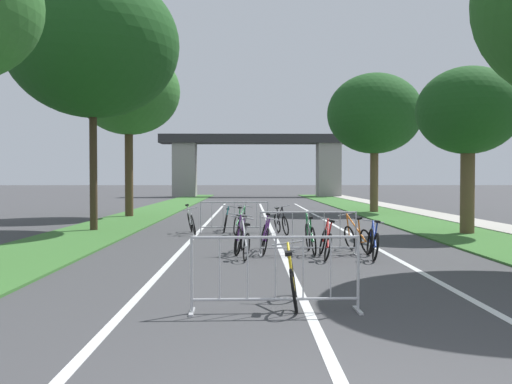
% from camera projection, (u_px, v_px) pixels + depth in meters
% --- Properties ---
extents(grass_verge_left, '(2.91, 62.64, 0.05)m').
position_uv_depth(grass_verge_left, '(150.00, 212.00, 29.29)').
color(grass_verge_left, '#386B2D').
rests_on(grass_verge_left, ground).
extents(grass_verge_right, '(2.91, 62.64, 0.05)m').
position_uv_depth(grass_verge_right, '(377.00, 212.00, 29.45)').
color(grass_verge_right, '#386B2D').
rests_on(grass_verge_right, ground).
extents(sidewalk_path_right, '(1.63, 62.64, 0.08)m').
position_uv_depth(sidewalk_path_right, '(419.00, 212.00, 29.48)').
color(sidewalk_path_right, '#ADA89E').
rests_on(sidewalk_path_right, ground).
extents(lane_stripe_center, '(0.14, 36.24, 0.01)m').
position_uv_depth(lane_stripe_center, '(269.00, 224.00, 21.87)').
color(lane_stripe_center, silver).
rests_on(lane_stripe_center, ground).
extents(lane_stripe_right_lane, '(0.14, 36.24, 0.01)m').
position_uv_depth(lane_stripe_right_lane, '(333.00, 224.00, 21.90)').
color(lane_stripe_right_lane, silver).
rests_on(lane_stripe_right_lane, ground).
extents(lane_stripe_left_lane, '(0.14, 36.24, 0.01)m').
position_uv_depth(lane_stripe_left_lane, '(205.00, 225.00, 21.83)').
color(lane_stripe_left_lane, silver).
rests_on(lane_stripe_left_lane, ground).
extents(overpass_bridge, '(19.44, 2.89, 6.25)m').
position_uv_depth(overpass_bridge, '(257.00, 156.00, 55.40)').
color(overpass_bridge, '#2D2D30').
rests_on(overpass_bridge, ground).
extents(tree_left_pine_far, '(5.96, 5.96, 9.01)m').
position_uv_depth(tree_left_pine_far, '(93.00, 44.00, 18.96)').
color(tree_left_pine_far, '#3D2D1E').
rests_on(tree_left_pine_far, ground).
extents(tree_left_oak_near, '(4.85, 4.85, 8.03)m').
position_uv_depth(tree_left_oak_near, '(129.00, 92.00, 25.98)').
color(tree_left_oak_near, '#4C3823').
rests_on(tree_left_oak_near, ground).
extents(tree_right_pine_near, '(3.34, 3.34, 5.47)m').
position_uv_depth(tree_right_pine_near, '(468.00, 112.00, 17.88)').
color(tree_right_pine_near, brown).
rests_on(tree_right_pine_near, ground).
extents(tree_right_oak_mid, '(5.06, 5.06, 7.47)m').
position_uv_depth(tree_right_oak_mid, '(374.00, 114.00, 29.46)').
color(tree_right_oak_mid, brown).
rests_on(tree_right_oak_mid, ground).
extents(crowd_barrier_nearest, '(2.35, 0.50, 1.05)m').
position_uv_depth(crowd_barrier_nearest, '(275.00, 274.00, 7.51)').
color(crowd_barrier_nearest, '#ADADB2').
rests_on(crowd_barrier_nearest, ground).
extents(crowd_barrier_second, '(2.35, 0.46, 1.05)m').
position_uv_depth(crowd_barrier_second, '(308.00, 234.00, 13.11)').
color(crowd_barrier_second, '#ADADB2').
rests_on(crowd_barrier_second, ground).
extents(crowd_barrier_third, '(2.35, 0.47, 1.05)m').
position_uv_depth(crowd_barrier_third, '(234.00, 217.00, 18.67)').
color(crowd_barrier_third, '#ADADB2').
rests_on(crowd_barrier_third, ground).
extents(bicycle_purple_0, '(0.50, 1.72, 0.97)m').
position_uv_depth(bicycle_purple_0, '(265.00, 237.00, 13.63)').
color(bicycle_purple_0, black).
rests_on(bicycle_purple_0, ground).
extents(bicycle_green_1, '(0.66, 1.72, 0.93)m').
position_uv_depth(bicycle_green_1, '(240.00, 222.00, 18.31)').
color(bicycle_green_1, black).
rests_on(bicycle_green_1, ground).
extents(bicycle_silver_2, '(0.55, 1.67, 0.95)m').
position_uv_depth(bicycle_silver_2, '(243.00, 242.00, 12.69)').
color(bicycle_silver_2, black).
rests_on(bicycle_silver_2, ground).
extents(bicycle_teal_3, '(0.50, 1.69, 0.96)m').
position_uv_depth(bicycle_teal_3, '(226.00, 221.00, 19.08)').
color(bicycle_teal_3, black).
rests_on(bicycle_teal_3, ground).
extents(bicycle_yellow_4, '(0.49, 1.58, 0.90)m').
position_uv_depth(bicycle_yellow_4, '(293.00, 281.00, 7.93)').
color(bicycle_yellow_4, black).
rests_on(bicycle_yellow_4, ground).
extents(bicycle_red_5, '(0.46, 1.66, 0.92)m').
position_uv_depth(bicycle_red_5, '(326.00, 243.00, 12.66)').
color(bicycle_red_5, black).
rests_on(bicycle_red_5, ground).
extents(bicycle_black_6, '(0.50, 1.59, 0.99)m').
position_uv_depth(bicycle_black_6, '(281.00, 223.00, 18.11)').
color(bicycle_black_6, black).
rests_on(bicycle_black_6, ground).
extents(bicycle_white_7, '(0.52, 1.75, 0.97)m').
position_uv_depth(bicycle_white_7, '(191.00, 222.00, 18.28)').
color(bicycle_white_7, black).
rests_on(bicycle_white_7, ground).
extents(bicycle_orange_8, '(0.70, 1.57, 0.98)m').
position_uv_depth(bicycle_orange_8, '(357.00, 238.00, 13.66)').
color(bicycle_orange_8, black).
rests_on(bicycle_orange_8, ground).
extents(bicycle_blue_9, '(0.53, 1.67, 0.89)m').
position_uv_depth(bicycle_blue_9, '(373.00, 243.00, 12.65)').
color(bicycle_blue_9, black).
rests_on(bicycle_blue_9, ground).
extents(bicycle_purple_10, '(0.55, 1.65, 1.01)m').
position_uv_depth(bicycle_purple_10, '(241.00, 237.00, 13.57)').
color(bicycle_purple_10, black).
rests_on(bicycle_purple_10, ground).
extents(bicycle_green_11, '(0.46, 1.71, 1.03)m').
position_uv_depth(bicycle_green_11, '(310.00, 237.00, 13.50)').
color(bicycle_green_11, black).
rests_on(bicycle_green_11, ground).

